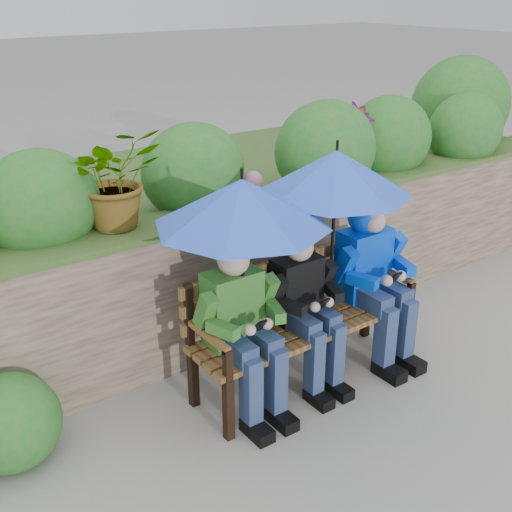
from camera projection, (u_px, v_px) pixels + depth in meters
ground at (265, 396)px, 4.14m from camera, size 60.00×60.00×0.00m
garden_backdrop at (150, 231)px, 5.10m from camera, size 8.00×2.88×1.86m
park_bench at (300, 313)px, 4.18m from camera, size 1.59×0.47×0.84m
boy_left at (242, 322)px, 3.80m from camera, size 0.51×0.59×1.11m
boy_middle at (305, 302)px, 4.07m from camera, size 0.47×0.55×1.06m
boy_right at (373, 268)px, 4.36m from camera, size 0.54×0.65×1.15m
umbrella_left at (242, 203)px, 3.54m from camera, size 1.01×1.01×0.88m
umbrella_right at (336, 172)px, 3.91m from camera, size 0.95×0.95×0.92m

